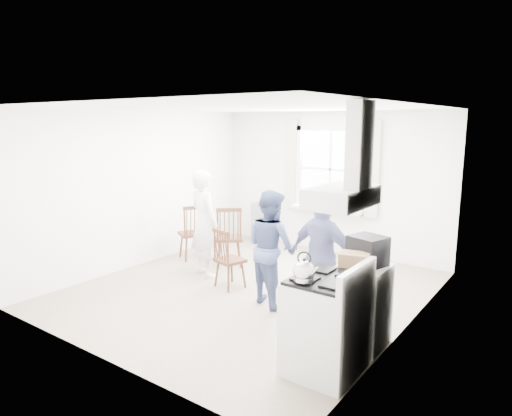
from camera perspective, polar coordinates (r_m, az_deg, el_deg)
The scene contains 16 objects.
room_shell at distance 6.43m, azimuth -0.69°, elevation 0.81°, with size 4.62×5.12×2.64m.
window_assembly at distance 8.48m, azimuth 9.18°, elevation 4.19°, with size 1.88×0.24×1.70m.
range_hood at distance 4.14m, azimuth 11.40°, elevation 3.51°, with size 0.45×0.76×0.94m.
shelf_unit at distance 9.26m, azimuth 0.89°, elevation -1.80°, with size 0.40×0.30×0.80m, color gray.
gas_stove at distance 4.60m, azimuth 8.86°, elevation -14.10°, with size 0.68×0.76×1.12m.
kettle at distance 4.25m, azimuth 6.01°, elevation -7.97°, with size 0.21×0.21×0.30m.
low_cabinet at distance 5.17m, azimuth 13.14°, elevation -11.78°, with size 0.50×0.55×0.90m, color white.
stereo_stack at distance 5.02m, azimuth 13.79°, elevation -5.18°, with size 0.43×0.41×0.31m.
cardboard_box at distance 4.80m, azimuth 12.20°, elevation -6.62°, with size 0.30×0.21×0.19m, color #936D47.
windsor_chair_a at distance 7.59m, azimuth -3.39°, elevation -2.82°, with size 0.61×0.61×1.04m.
windsor_chair_b at distance 6.64m, azimuth -3.96°, elevation -5.54°, with size 0.46×0.46×0.90m.
windsor_chair_c at distance 8.05m, azimuth -7.80°, elevation -2.30°, with size 0.56×0.56×0.99m.
person_left at distance 7.17m, azimuth -6.48°, elevation -1.92°, with size 0.62×0.62×1.69m, color white.
person_mid at distance 6.07m, azimuth 1.90°, elevation -4.92°, with size 0.75×0.75×1.54m, color #465383.
person_right at distance 5.66m, azimuth 8.32°, elevation -6.07°, with size 0.92×0.92×1.57m, color navy.
potted_plant at distance 8.44m, azimuth 9.20°, elevation 1.05°, with size 0.18×0.18×0.32m, color #347635.
Camera 1 is at (3.76, -5.10, 2.40)m, focal length 32.00 mm.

